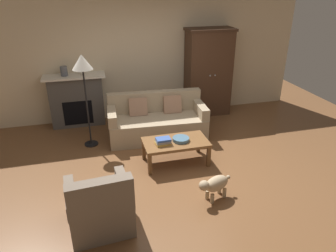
{
  "coord_description": "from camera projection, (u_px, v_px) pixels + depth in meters",
  "views": [
    {
      "loc": [
        -1.27,
        -4.35,
        2.91
      ],
      "look_at": [
        0.02,
        0.56,
        0.55
      ],
      "focal_mm": 33.68,
      "sensor_mm": 36.0,
      "label": 1
    }
  ],
  "objects": [
    {
      "name": "armoire",
      "position": [
        208.0,
        72.0,
        7.19
      ],
      "size": [
        1.06,
        0.57,
        1.97
      ],
      "color": "#472D1E",
      "rests_on": "ground"
    },
    {
      "name": "dog",
      "position": [
        215.0,
        184.0,
        4.52
      ],
      "size": [
        0.55,
        0.32,
        0.39
      ],
      "color": "tan",
      "rests_on": "ground"
    },
    {
      "name": "mantel_vase_cream",
      "position": [
        82.0,
        70.0,
        6.5
      ],
      "size": [
        0.09,
        0.09,
        0.19
      ],
      "primitive_type": "cylinder",
      "color": "beige",
      "rests_on": "fireplace"
    },
    {
      "name": "floor_lamp",
      "position": [
        83.0,
        68.0,
        5.49
      ],
      "size": [
        0.36,
        0.36,
        1.75
      ],
      "color": "black",
      "rests_on": "ground"
    },
    {
      "name": "book_stack",
      "position": [
        163.0,
        141.0,
        5.23
      ],
      "size": [
        0.26,
        0.19,
        0.11
      ],
      "color": "gold",
      "rests_on": "coffee_table"
    },
    {
      "name": "ground_plane",
      "position": [
        175.0,
        169.0,
        5.33
      ],
      "size": [
        9.6,
        9.6,
        0.0
      ],
      "primitive_type": "plane",
      "color": "brown"
    },
    {
      "name": "coffee_table",
      "position": [
        176.0,
        144.0,
        5.38
      ],
      "size": [
        1.1,
        0.6,
        0.42
      ],
      "color": "brown",
      "rests_on": "ground"
    },
    {
      "name": "mantel_vase_slate",
      "position": [
        64.0,
        71.0,
        6.42
      ],
      "size": [
        0.14,
        0.14,
        0.2
      ],
      "primitive_type": "cylinder",
      "color": "#565B66",
      "rests_on": "fireplace"
    },
    {
      "name": "back_wall",
      "position": [
        145.0,
        55.0,
        6.98
      ],
      "size": [
        7.2,
        0.1,
        2.8
      ],
      "primitive_type": "cube",
      "color": "beige",
      "rests_on": "ground"
    },
    {
      "name": "fruit_bowl",
      "position": [
        181.0,
        139.0,
        5.36
      ],
      "size": [
        0.29,
        0.29,
        0.06
      ],
      "primitive_type": "cylinder",
      "color": "slate",
      "rests_on": "coffee_table"
    },
    {
      "name": "fireplace",
      "position": [
        77.0,
        100.0,
        6.75
      ],
      "size": [
        1.26,
        0.48,
        1.12
      ],
      "color": "#4C4947",
      "rests_on": "ground"
    },
    {
      "name": "armchair_near_left",
      "position": [
        100.0,
        207.0,
        3.96
      ],
      "size": [
        0.83,
        0.83,
        0.88
      ],
      "color": "#756656",
      "rests_on": "ground"
    },
    {
      "name": "couch",
      "position": [
        157.0,
        122.0,
        6.34
      ],
      "size": [
        1.96,
        0.96,
        0.86
      ],
      "color": "tan",
      "rests_on": "ground"
    }
  ]
}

